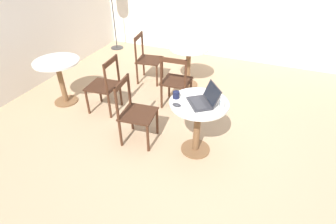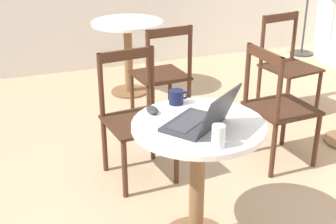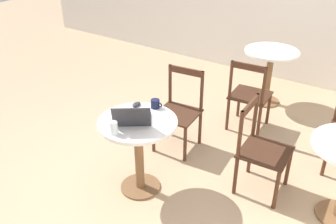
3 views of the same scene
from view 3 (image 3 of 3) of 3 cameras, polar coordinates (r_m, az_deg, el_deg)
The scene contains 10 objects.
ground_plane at distance 3.67m, azimuth -3.87°, elevation -11.08°, with size 16.00×16.00×0.00m, color tan.
cafe_table_near at distance 3.32m, azimuth -4.60°, elevation -4.05°, with size 0.69×0.69×0.74m.
cafe_table_far at distance 5.07m, azimuth 15.31°, elevation 7.09°, with size 0.69×0.69×0.74m.
chair_near_back at distance 3.99m, azimuth 1.73°, elevation 0.15°, with size 0.47×0.47×0.88m.
chair_mid_left at distance 3.48m, azimuth 13.93°, elevation -5.56°, with size 0.45×0.45×0.88m.
chair_far_front at distance 4.41m, azimuth 12.27°, elevation 2.43°, with size 0.46×0.46×0.88m.
laptop at distance 3.18m, azimuth -5.46°, elevation -0.95°, with size 0.43×0.42×0.22m.
mouse at distance 3.46m, azimuth -4.84°, elevation 1.18°, with size 0.06×0.10×0.03m.
mug at distance 3.40m, azimuth -1.93°, elevation 1.25°, with size 0.12×0.08×0.08m.
drinking_glass at distance 3.04m, azimuth -8.25°, elevation -2.42°, with size 0.06×0.06×0.11m.
Camera 3 is at (1.79, -2.16, 2.36)m, focal length 40.00 mm.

